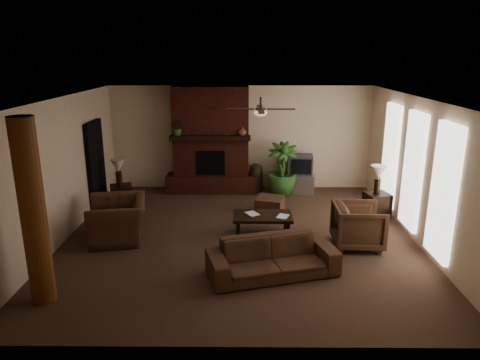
{
  "coord_description": "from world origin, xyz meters",
  "views": [
    {
      "loc": [
        0.07,
        -8.3,
        3.61
      ],
      "look_at": [
        0.0,
        0.4,
        1.1
      ],
      "focal_mm": 32.89,
      "sensor_mm": 36.0,
      "label": 1
    }
  ],
  "objects_px": {
    "ottoman": "(270,206)",
    "tv_stand": "(298,183)",
    "armchair_left": "(117,213)",
    "side_table_right": "(377,205)",
    "coffee_table": "(262,218)",
    "lamp_right": "(378,174)",
    "log_column": "(33,214)",
    "armchair_right": "(358,224)",
    "lamp_left": "(118,167)",
    "floor_vase": "(256,176)",
    "sofa": "(273,252)",
    "floor_plant": "(282,180)",
    "side_table_left": "(122,197)"
  },
  "relations": [
    {
      "from": "lamp_right",
      "to": "floor_plant",
      "type": "bearing_deg",
      "value": 141.71
    },
    {
      "from": "armchair_right",
      "to": "lamp_right",
      "type": "bearing_deg",
      "value": -24.93
    },
    {
      "from": "armchair_left",
      "to": "coffee_table",
      "type": "relative_size",
      "value": 1.05
    },
    {
      "from": "coffee_table",
      "to": "side_table_right",
      "type": "xyz_separation_m",
      "value": [
        2.66,
        1.09,
        -0.1
      ]
    },
    {
      "from": "coffee_table",
      "to": "ottoman",
      "type": "height_order",
      "value": "coffee_table"
    },
    {
      "from": "side_table_left",
      "to": "lamp_left",
      "type": "relative_size",
      "value": 0.85
    },
    {
      "from": "sofa",
      "to": "floor_plant",
      "type": "bearing_deg",
      "value": 67.67
    },
    {
      "from": "sofa",
      "to": "tv_stand",
      "type": "height_order",
      "value": "sofa"
    },
    {
      "from": "sofa",
      "to": "armchair_left",
      "type": "bearing_deg",
      "value": 138.01
    },
    {
      "from": "coffee_table",
      "to": "ottoman",
      "type": "bearing_deg",
      "value": 79.71
    },
    {
      "from": "sofa",
      "to": "floor_vase",
      "type": "height_order",
      "value": "sofa"
    },
    {
      "from": "armchair_left",
      "to": "side_table_right",
      "type": "relative_size",
      "value": 2.29
    },
    {
      "from": "armchair_right",
      "to": "sofa",
      "type": "bearing_deg",
      "value": 125.47
    },
    {
      "from": "armchair_right",
      "to": "side_table_right",
      "type": "bearing_deg",
      "value": -25.5
    },
    {
      "from": "armchair_left",
      "to": "side_table_left",
      "type": "xyz_separation_m",
      "value": [
        -0.43,
        1.87,
        -0.28
      ]
    },
    {
      "from": "ottoman",
      "to": "floor_plant",
      "type": "relative_size",
      "value": 0.43
    },
    {
      "from": "armchair_left",
      "to": "floor_vase",
      "type": "distance_m",
      "value": 4.32
    },
    {
      "from": "log_column",
      "to": "side_table_left",
      "type": "xyz_separation_m",
      "value": [
        0.07,
        4.19,
        -1.12
      ]
    },
    {
      "from": "sofa",
      "to": "lamp_left",
      "type": "xyz_separation_m",
      "value": [
        -3.48,
        3.38,
        0.58
      ]
    },
    {
      "from": "armchair_left",
      "to": "lamp_right",
      "type": "bearing_deg",
      "value": 90.5
    },
    {
      "from": "side_table_left",
      "to": "coffee_table",
      "type": "bearing_deg",
      "value": -26.2
    },
    {
      "from": "floor_vase",
      "to": "lamp_right",
      "type": "xyz_separation_m",
      "value": [
        2.68,
        -1.92,
        0.57
      ]
    },
    {
      "from": "floor_plant",
      "to": "ottoman",
      "type": "bearing_deg",
      "value": -104.95
    },
    {
      "from": "armchair_right",
      "to": "tv_stand",
      "type": "bearing_deg",
      "value": 13.75
    },
    {
      "from": "side_table_right",
      "to": "log_column",
      "type": "bearing_deg",
      "value": -149.1
    },
    {
      "from": "log_column",
      "to": "tv_stand",
      "type": "distance_m",
      "value": 7.15
    },
    {
      "from": "side_table_left",
      "to": "log_column",
      "type": "bearing_deg",
      "value": -90.96
    },
    {
      "from": "ottoman",
      "to": "armchair_right",
      "type": "bearing_deg",
      "value": -47.97
    },
    {
      "from": "lamp_left",
      "to": "floor_plant",
      "type": "bearing_deg",
      "value": 14.23
    },
    {
      "from": "coffee_table",
      "to": "lamp_right",
      "type": "height_order",
      "value": "lamp_right"
    },
    {
      "from": "log_column",
      "to": "floor_plant",
      "type": "distance_m",
      "value": 6.67
    },
    {
      "from": "tv_stand",
      "to": "lamp_left",
      "type": "bearing_deg",
      "value": -157.51
    },
    {
      "from": "sofa",
      "to": "floor_plant",
      "type": "distance_m",
      "value": 4.42
    },
    {
      "from": "armchair_right",
      "to": "side_table_left",
      "type": "xyz_separation_m",
      "value": [
        -5.16,
        2.2,
        -0.19
      ]
    },
    {
      "from": "ottoman",
      "to": "lamp_left",
      "type": "relative_size",
      "value": 0.92
    },
    {
      "from": "lamp_right",
      "to": "tv_stand",
      "type": "bearing_deg",
      "value": 130.65
    },
    {
      "from": "sofa",
      "to": "log_column",
      "type": "bearing_deg",
      "value": 177.62
    },
    {
      "from": "sofa",
      "to": "armchair_left",
      "type": "distance_m",
      "value": 3.36
    },
    {
      "from": "floor_plant",
      "to": "lamp_left",
      "type": "bearing_deg",
      "value": -165.77
    },
    {
      "from": "ottoman",
      "to": "side_table_left",
      "type": "bearing_deg",
      "value": 173.2
    },
    {
      "from": "log_column",
      "to": "floor_plant",
      "type": "relative_size",
      "value": 2.01
    },
    {
      "from": "log_column",
      "to": "tv_stand",
      "type": "xyz_separation_m",
      "value": [
        4.49,
        5.45,
        -1.15
      ]
    },
    {
      "from": "armchair_right",
      "to": "floor_vase",
      "type": "distance_m",
      "value": 4.02
    },
    {
      "from": "floor_vase",
      "to": "lamp_left",
      "type": "xyz_separation_m",
      "value": [
        -3.33,
        -1.34,
        0.57
      ]
    },
    {
      "from": "ottoman",
      "to": "tv_stand",
      "type": "relative_size",
      "value": 0.71
    },
    {
      "from": "coffee_table",
      "to": "floor_plant",
      "type": "distance_m",
      "value": 2.75
    },
    {
      "from": "side_table_left",
      "to": "side_table_right",
      "type": "bearing_deg",
      "value": -5.24
    },
    {
      "from": "armchair_left",
      "to": "ottoman",
      "type": "height_order",
      "value": "armchair_left"
    },
    {
      "from": "coffee_table",
      "to": "ottoman",
      "type": "distance_m",
      "value": 1.25
    },
    {
      "from": "floor_vase",
      "to": "sofa",
      "type": "bearing_deg",
      "value": -88.19
    }
  ]
}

